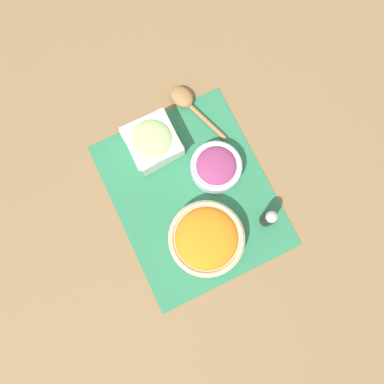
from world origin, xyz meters
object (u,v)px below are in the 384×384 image
Objects in this scene: carrot_bowl at (206,239)px; wooden_spoon at (186,101)px; onion_bowl at (216,167)px; cucumber_bowl at (152,142)px; pepper_shaker at (269,218)px.

carrot_bowl is 0.37m from wooden_spoon.
carrot_bowl reaches higher than onion_bowl.
onion_bowl is at bearing -137.33° from cucumber_bowl.
pepper_shaker is at bearing -173.25° from wooden_spoon.
cucumber_bowl is 0.66× the size of wooden_spoon.
carrot_bowl is 0.16m from pepper_shaker.
onion_bowl is 1.50× the size of pepper_shaker.
wooden_spoon is at bearing -17.92° from carrot_bowl.
pepper_shaker reaches higher than carrot_bowl.
onion_bowl is 1.00× the size of cucumber_bowl.
carrot_bowl is 0.28m from cucumber_bowl.
wooden_spoon is 0.37m from pepper_shaker.
onion_bowl is at bearing 176.59° from wooden_spoon.
cucumber_bowl reaches higher than onion_bowl.
wooden_spoon is (0.07, -0.13, -0.03)m from cucumber_bowl.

